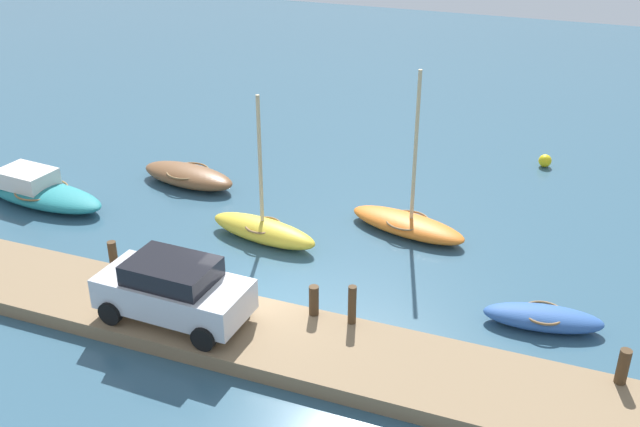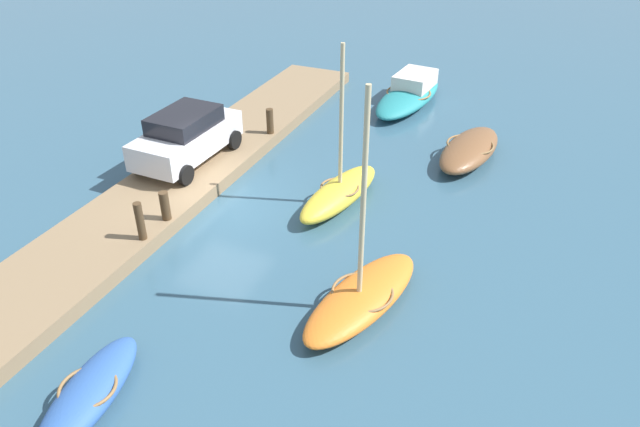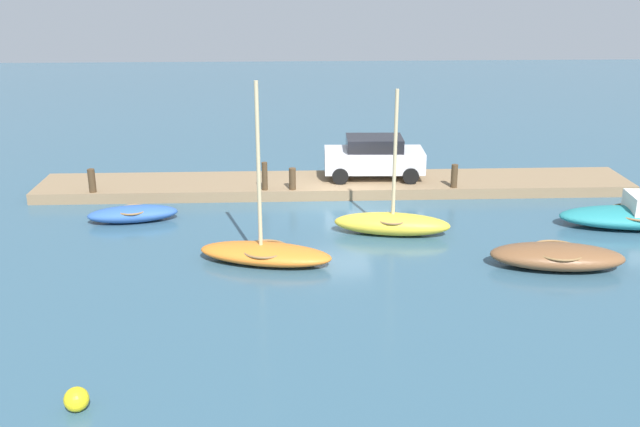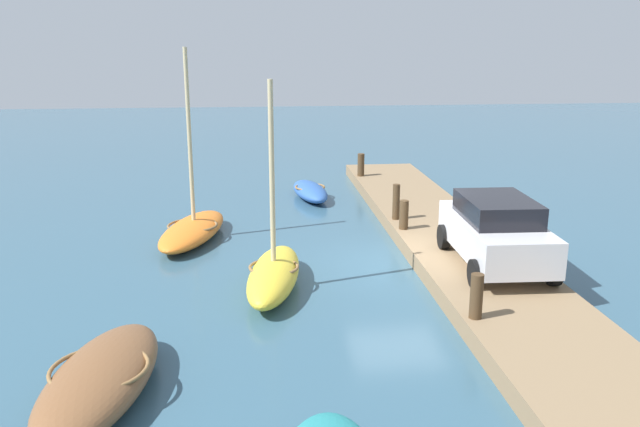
{
  "view_description": "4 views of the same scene",
  "coord_description": "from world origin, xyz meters",
  "px_view_note": "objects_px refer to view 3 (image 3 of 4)",
  "views": [
    {
      "loc": [
        7.86,
        -15.67,
        11.53
      ],
      "look_at": [
        0.19,
        3.88,
        1.05
      ],
      "focal_mm": 41.46,
      "sensor_mm": 36.0,
      "label": 1
    },
    {
      "loc": [
        12.94,
        8.98,
        9.42
      ],
      "look_at": [
        0.53,
        3.6,
        0.92
      ],
      "focal_mm": 33.46,
      "sensor_mm": 36.0,
      "label": 2
    },
    {
      "loc": [
        1.83,
        25.7,
        8.66
      ],
      "look_at": [
        0.9,
        4.38,
        1.15
      ],
      "focal_mm": 39.96,
      "sensor_mm": 36.0,
      "label": 3
    },
    {
      "loc": [
        -16.02,
        3.74,
        5.75
      ],
      "look_at": [
        0.24,
        2.06,
        1.36
      ],
      "focal_mm": 36.46,
      "sensor_mm": 36.0,
      "label": 4
    }
  ],
  "objects_px": {
    "mooring_post_mid_west": "(292,179)",
    "marker_buoy": "(76,399)",
    "rowboat_brown": "(557,256)",
    "mooring_post_west": "(454,176)",
    "rowboat_yellow": "(392,223)",
    "dinghy_blue": "(133,214)",
    "rowboat_orange": "(265,252)",
    "mooring_post_mid_east": "(265,176)",
    "mooring_post_east": "(92,181)",
    "parked_car": "(374,157)"
  },
  "relations": [
    {
      "from": "mooring_post_mid_west",
      "to": "marker_buoy",
      "type": "bearing_deg",
      "value": 71.66
    },
    {
      "from": "rowboat_brown",
      "to": "mooring_post_west",
      "type": "bearing_deg",
      "value": -68.78
    },
    {
      "from": "rowboat_yellow",
      "to": "dinghy_blue",
      "type": "bearing_deg",
      "value": -0.49
    },
    {
      "from": "rowboat_yellow",
      "to": "rowboat_brown",
      "type": "bearing_deg",
      "value": 156.57
    },
    {
      "from": "rowboat_orange",
      "to": "rowboat_brown",
      "type": "xyz_separation_m",
      "value": [
        -8.76,
        0.75,
        0.01
      ]
    },
    {
      "from": "dinghy_blue",
      "to": "rowboat_brown",
      "type": "bearing_deg",
      "value": 152.35
    },
    {
      "from": "mooring_post_mid_east",
      "to": "mooring_post_east",
      "type": "xyz_separation_m",
      "value": [
        6.56,
        0.0,
        -0.09
      ]
    },
    {
      "from": "mooring_post_mid_west",
      "to": "mooring_post_east",
      "type": "relative_size",
      "value": 0.94
    },
    {
      "from": "mooring_post_mid_east",
      "to": "mooring_post_east",
      "type": "height_order",
      "value": "mooring_post_mid_east"
    },
    {
      "from": "rowboat_orange",
      "to": "mooring_post_mid_west",
      "type": "distance_m",
      "value": 6.21
    },
    {
      "from": "mooring_post_mid_west",
      "to": "parked_car",
      "type": "bearing_deg",
      "value": -155.94
    },
    {
      "from": "rowboat_brown",
      "to": "parked_car",
      "type": "xyz_separation_m",
      "value": [
        4.58,
        -8.36,
        0.92
      ]
    },
    {
      "from": "mooring_post_mid_east",
      "to": "marker_buoy",
      "type": "distance_m",
      "value": 14.05
    },
    {
      "from": "dinghy_blue",
      "to": "mooring_post_mid_west",
      "type": "xyz_separation_m",
      "value": [
        -5.67,
        -2.23,
        0.55
      ]
    },
    {
      "from": "rowboat_brown",
      "to": "mooring_post_east",
      "type": "height_order",
      "value": "mooring_post_east"
    },
    {
      "from": "rowboat_orange",
      "to": "parked_car",
      "type": "xyz_separation_m",
      "value": [
        -4.18,
        -7.61,
        0.94
      ]
    },
    {
      "from": "rowboat_yellow",
      "to": "mooring_post_east",
      "type": "bearing_deg",
      "value": -9.61
    },
    {
      "from": "mooring_post_mid_east",
      "to": "parked_car",
      "type": "relative_size",
      "value": 0.27
    },
    {
      "from": "parked_car",
      "to": "dinghy_blue",
      "type": "bearing_deg",
      "value": 24.21
    },
    {
      "from": "mooring_post_east",
      "to": "mooring_post_west",
      "type": "bearing_deg",
      "value": 180.0
    },
    {
      "from": "rowboat_yellow",
      "to": "rowboat_brown",
      "type": "distance_m",
      "value": 5.46
    },
    {
      "from": "mooring_post_mid_east",
      "to": "parked_car",
      "type": "distance_m",
      "value": 4.62
    },
    {
      "from": "dinghy_blue",
      "to": "mooring_post_west",
      "type": "xyz_separation_m",
      "value": [
        -11.95,
        -2.23,
        0.58
      ]
    },
    {
      "from": "rowboat_brown",
      "to": "marker_buoy",
      "type": "bearing_deg",
      "value": 36.56
    },
    {
      "from": "rowboat_yellow",
      "to": "dinghy_blue",
      "type": "height_order",
      "value": "rowboat_yellow"
    },
    {
      "from": "rowboat_yellow",
      "to": "mooring_post_east",
      "type": "relative_size",
      "value": 5.45
    },
    {
      "from": "rowboat_brown",
      "to": "mooring_post_mid_east",
      "type": "xyz_separation_m",
      "value": [
        8.95,
        -6.88,
        0.59
      ]
    },
    {
      "from": "rowboat_orange",
      "to": "rowboat_yellow",
      "type": "distance_m",
      "value": 4.76
    },
    {
      "from": "rowboat_orange",
      "to": "mooring_post_east",
      "type": "xyz_separation_m",
      "value": [
        6.74,
        -6.13,
        0.51
      ]
    },
    {
      "from": "rowboat_yellow",
      "to": "parked_car",
      "type": "relative_size",
      "value": 1.22
    },
    {
      "from": "dinghy_blue",
      "to": "parked_car",
      "type": "xyz_separation_m",
      "value": [
        -8.98,
        -3.7,
        1.0
      ]
    },
    {
      "from": "rowboat_orange",
      "to": "rowboat_yellow",
      "type": "relative_size",
      "value": 1.13
    },
    {
      "from": "mooring_post_east",
      "to": "parked_car",
      "type": "bearing_deg",
      "value": -172.31
    },
    {
      "from": "mooring_post_mid_west",
      "to": "mooring_post_mid_east",
      "type": "distance_m",
      "value": 1.07
    },
    {
      "from": "rowboat_brown",
      "to": "mooring_post_west",
      "type": "relative_size",
      "value": 4.52
    },
    {
      "from": "rowboat_brown",
      "to": "parked_car",
      "type": "relative_size",
      "value": 1.03
    },
    {
      "from": "rowboat_orange",
      "to": "mooring_post_mid_west",
      "type": "xyz_separation_m",
      "value": [
        -0.88,
        -6.13,
        0.49
      ]
    },
    {
      "from": "parked_car",
      "to": "marker_buoy",
      "type": "relative_size",
      "value": 7.87
    },
    {
      "from": "dinghy_blue",
      "to": "marker_buoy",
      "type": "relative_size",
      "value": 6.35
    },
    {
      "from": "rowboat_orange",
      "to": "marker_buoy",
      "type": "relative_size",
      "value": 10.84
    },
    {
      "from": "rowboat_yellow",
      "to": "mooring_post_mid_west",
      "type": "xyz_separation_m",
      "value": [
        3.32,
        -3.88,
        0.42
      ]
    },
    {
      "from": "marker_buoy",
      "to": "mooring_post_mid_west",
      "type": "bearing_deg",
      "value": -108.34
    },
    {
      "from": "mooring_post_mid_west",
      "to": "mooring_post_west",
      "type": "bearing_deg",
      "value": 180.0
    },
    {
      "from": "marker_buoy",
      "to": "mooring_post_west",
      "type": "bearing_deg",
      "value": -128.41
    },
    {
      "from": "rowboat_brown",
      "to": "mooring_post_mid_west",
      "type": "relative_size",
      "value": 4.89
    },
    {
      "from": "mooring_post_mid_west",
      "to": "mooring_post_east",
      "type": "bearing_deg",
      "value": 0.0
    },
    {
      "from": "mooring_post_mid_east",
      "to": "dinghy_blue",
      "type": "bearing_deg",
      "value": 25.79
    },
    {
      "from": "parked_car",
      "to": "mooring_post_mid_east",
      "type": "bearing_deg",
      "value": 20.47
    },
    {
      "from": "rowboat_yellow",
      "to": "parked_car",
      "type": "distance_m",
      "value": 5.43
    },
    {
      "from": "dinghy_blue",
      "to": "marker_buoy",
      "type": "height_order",
      "value": "dinghy_blue"
    }
  ]
}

